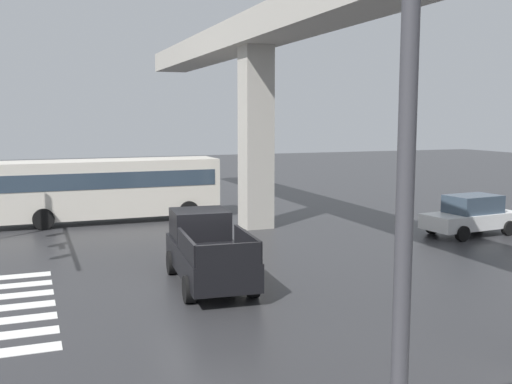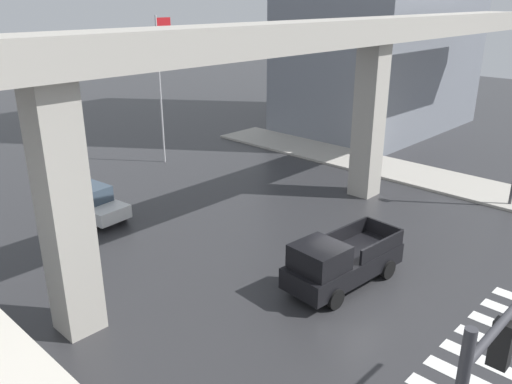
# 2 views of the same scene
# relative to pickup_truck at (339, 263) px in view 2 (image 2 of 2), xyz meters

# --- Properties ---
(ground_plane) EXTENTS (120.00, 120.00, 0.00)m
(ground_plane) POSITION_rel_pickup_truck_xyz_m (0.51, -0.27, -0.99)
(ground_plane) COLOR #2D2D30
(crosswalk_stripes) EXTENTS (7.15, 2.80, 0.01)m
(crosswalk_stripes) POSITION_rel_pickup_truck_xyz_m (0.51, -5.88, -0.98)
(crosswalk_stripes) COLOR silver
(crosswalk_stripes) RESTS_ON ground
(elevated_overpass) EXTENTS (51.25, 2.17, 9.41)m
(elevated_overpass) POSITION_rel_pickup_truck_xyz_m (0.51, 4.70, 7.02)
(elevated_overpass) COLOR #ADA89E
(elevated_overpass) RESTS_ON ground
(sidewalk_east) EXTENTS (4.00, 36.00, 0.15)m
(sidewalk_east) POSITION_rel_pickup_truck_xyz_m (14.09, 1.73, -0.91)
(sidewalk_east) COLOR #ADA89E
(sidewalk_east) RESTS_ON ground
(pickup_truck) EXTENTS (5.23, 2.39, 2.08)m
(pickup_truck) POSITION_rel_pickup_truck_xyz_m (0.00, 0.00, 0.00)
(pickup_truck) COLOR black
(pickup_truck) RESTS_ON ground
(sedan_white) EXTENTS (2.29, 4.46, 1.72)m
(sedan_white) POSITION_rel_pickup_truck_xyz_m (-3.18, 12.76, -0.14)
(sedan_white) COLOR silver
(sedan_white) RESTS_ON ground
(flagpole) EXTENTS (1.16, 0.12, 9.35)m
(flagpole) POSITION_rel_pickup_truck_xyz_m (5.23, 17.68, 4.46)
(flagpole) COLOR silver
(flagpole) RESTS_ON ground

